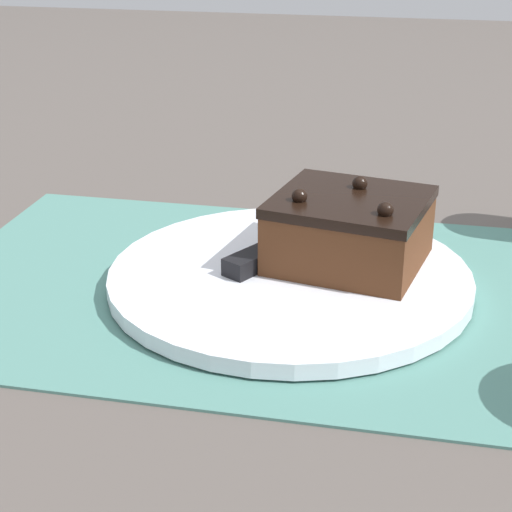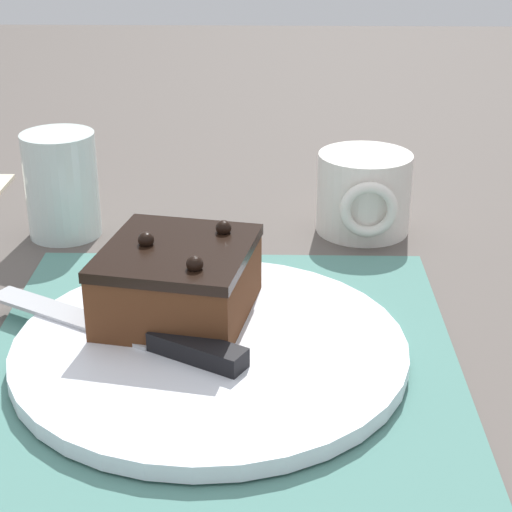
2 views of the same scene
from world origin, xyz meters
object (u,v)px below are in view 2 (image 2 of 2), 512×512
object	(u,v)px
serving_knife	(153,338)
drinking_glass	(62,185)
coffee_mug	(364,194)
chocolate_cake	(178,280)
cake_plate	(210,349)

from	to	relation	value
serving_knife	drinking_glass	xyz separation A→B (m)	(-0.24, -0.12, 0.03)
serving_knife	drinking_glass	world-z (taller)	drinking_glass
serving_knife	drinking_glass	size ratio (longest dim) A/B	2.06
serving_knife	drinking_glass	bearing A→B (deg)	55.87
serving_knife	coffee_mug	bearing A→B (deg)	-4.59
chocolate_cake	coffee_mug	size ratio (longest dim) A/B	1.33
drinking_glass	serving_knife	bearing A→B (deg)	26.23
drinking_glass	coffee_mug	size ratio (longest dim) A/B	1.02
chocolate_cake	coffee_mug	xyz separation A→B (m)	(-0.20, 0.16, -0.01)
cake_plate	chocolate_cake	xyz separation A→B (m)	(-0.04, -0.03, 0.03)
cake_plate	coffee_mug	size ratio (longest dim) A/B	2.84
cake_plate	coffee_mug	bearing A→B (deg)	152.04
cake_plate	coffee_mug	distance (m)	0.28
chocolate_cake	drinking_glass	distance (m)	0.23
chocolate_cake	drinking_glass	bearing A→B (deg)	-145.54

